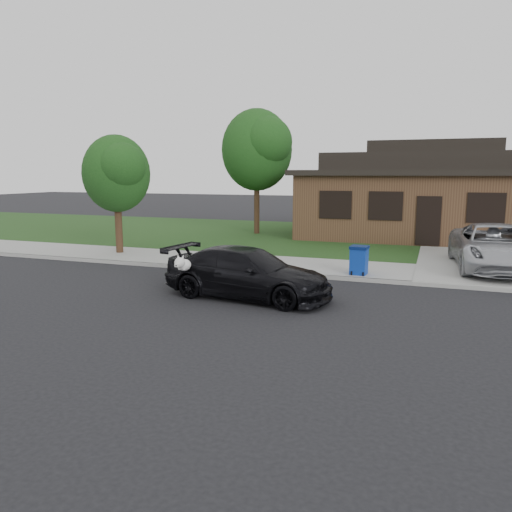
% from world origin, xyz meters
% --- Properties ---
extents(ground, '(120.00, 120.00, 0.00)m').
position_xyz_m(ground, '(0.00, 0.00, 0.00)').
color(ground, black).
rests_on(ground, ground).
extents(sidewalk, '(60.00, 3.00, 0.12)m').
position_xyz_m(sidewalk, '(0.00, 5.00, 0.06)').
color(sidewalk, gray).
rests_on(sidewalk, ground).
extents(curb, '(60.00, 0.12, 0.12)m').
position_xyz_m(curb, '(0.00, 3.50, 0.06)').
color(curb, gray).
rests_on(curb, ground).
extents(lawn, '(60.00, 13.00, 0.13)m').
position_xyz_m(lawn, '(0.00, 13.00, 0.07)').
color(lawn, '#193814').
rests_on(lawn, ground).
extents(driveway, '(4.50, 13.00, 0.14)m').
position_xyz_m(driveway, '(6.00, 10.00, 0.07)').
color(driveway, gray).
rests_on(driveway, ground).
extents(sedan, '(4.70, 2.39, 1.31)m').
position_xyz_m(sedan, '(-0.27, 0.53, 0.66)').
color(sedan, black).
rests_on(sedan, ground).
extents(minivan, '(2.83, 5.44, 1.46)m').
position_xyz_m(minivan, '(6.16, 6.25, 0.87)').
color(minivan, '#AFB2B7').
rests_on(minivan, driveway).
extents(recycling_bin, '(0.57, 0.60, 0.89)m').
position_xyz_m(recycling_bin, '(2.12, 4.02, 0.57)').
color(recycling_bin, '#0D3298').
rests_on(recycling_bin, sidewalk).
extents(house, '(12.60, 8.60, 4.65)m').
position_xyz_m(house, '(4.00, 15.00, 2.13)').
color(house, '#422B1C').
rests_on(house, ground).
extents(tree_0, '(3.78, 3.60, 6.34)m').
position_xyz_m(tree_0, '(-4.34, 12.88, 4.48)').
color(tree_0, '#332114').
rests_on(tree_0, ground).
extents(tree_2, '(2.73, 2.60, 4.59)m').
position_xyz_m(tree_2, '(-7.38, 5.11, 3.27)').
color(tree_2, '#332114').
rests_on(tree_2, ground).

